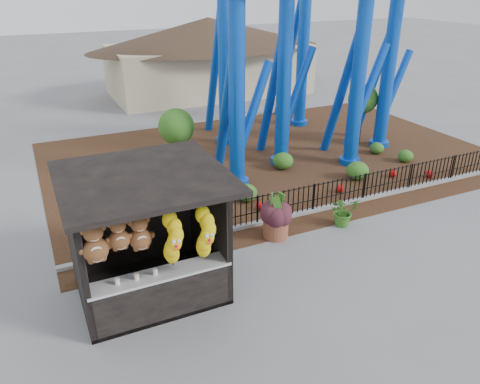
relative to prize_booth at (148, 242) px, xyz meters
name	(u,v)px	position (x,y,z in m)	size (l,w,h in m)	color
ground	(284,286)	(3.04, -0.90, -1.54)	(120.00, 120.00, 0.00)	slate
mulch_bed	(271,157)	(7.04, 7.10, -1.53)	(18.00, 12.00, 0.02)	#331E11
curb	(344,204)	(7.04, 2.10, -1.48)	(18.00, 0.18, 0.12)	gray
prize_booth	(148,242)	(0.00, 0.00, 0.00)	(3.50, 3.40, 3.12)	black
picket_fence	(367,187)	(7.94, 2.10, -1.04)	(12.20, 0.06, 1.00)	black
terracotta_planter	(276,227)	(4.01, 1.27, -1.22)	(0.73, 0.73, 0.64)	brown
planter_foliage	(276,207)	(4.01, 1.27, -0.58)	(0.70, 0.70, 0.64)	#39161F
potted_plant	(344,211)	(6.20, 1.03, -1.07)	(0.84, 0.73, 0.94)	#185118
landscaping	(326,168)	(7.95, 4.44, -1.23)	(8.11, 3.64, 0.66)	#2C5C1B
pavilion	(208,44)	(9.04, 19.10, 1.53)	(15.00, 15.00, 4.80)	#BFAD8C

